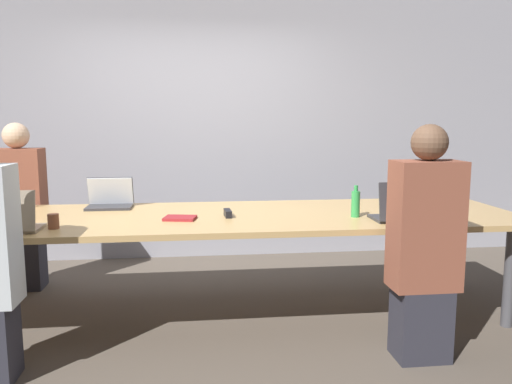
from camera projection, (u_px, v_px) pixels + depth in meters
ground_plane at (196, 317)px, 3.74m from camera, size 24.00×24.00×0.00m
curtain_wall at (194, 126)px, 5.24m from camera, size 12.00×0.06×2.80m
conference_table at (194, 222)px, 3.63m from camera, size 4.79×1.21×0.78m
laptop_near_right at (400, 210)px, 3.40m from camera, size 0.34×0.27×0.28m
person_near_right at (424, 248)px, 3.00m from camera, size 0.40×0.24×1.44m
bottle_near_right at (356, 203)px, 3.56m from camera, size 0.06×0.06×0.23m
laptop_far_midleft at (110, 199)px, 3.94m from camera, size 0.35×0.24×0.24m
person_far_left at (21, 209)px, 4.29m from camera, size 0.40×0.24×1.44m
laptop_near_left at (10, 220)px, 3.07m from camera, size 0.34×0.26×0.27m
cup_near_left at (53, 221)px, 3.18m from camera, size 0.07×0.07×0.10m
stapler at (228, 213)px, 3.58m from camera, size 0.05×0.15×0.05m
notebook at (180, 218)px, 3.48m from camera, size 0.24×0.20×0.02m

